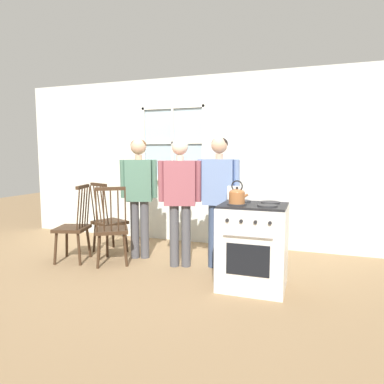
{
  "coord_description": "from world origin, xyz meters",
  "views": [
    {
      "loc": [
        1.8,
        -3.92,
        1.46
      ],
      "look_at": [
        0.44,
        -0.02,
        1.0
      ],
      "focal_mm": 32.0,
      "sensor_mm": 36.0,
      "label": 1
    }
  ],
  "objects_px": {
    "person_teen_center": "(180,190)",
    "stove": "(253,245)",
    "chair_by_window": "(112,230)",
    "chair_near_wall": "(108,222)",
    "kettle": "(237,195)",
    "person_elderly_left": "(139,186)",
    "person_adult_right": "(219,190)",
    "potted_plant": "(170,173)",
    "chair_center_cluster": "(74,228)"
  },
  "relations": [
    {
      "from": "chair_by_window",
      "to": "person_elderly_left",
      "type": "relative_size",
      "value": 0.63
    },
    {
      "from": "person_adult_right",
      "to": "person_elderly_left",
      "type": "bearing_deg",
      "value": 178.32
    },
    {
      "from": "chair_center_cluster",
      "to": "person_teen_center",
      "type": "bearing_deg",
      "value": 85.4
    },
    {
      "from": "person_elderly_left",
      "to": "stove",
      "type": "bearing_deg",
      "value": -37.48
    },
    {
      "from": "chair_near_wall",
      "to": "person_elderly_left",
      "type": "distance_m",
      "value": 0.79
    },
    {
      "from": "person_teen_center",
      "to": "stove",
      "type": "distance_m",
      "value": 1.2
    },
    {
      "from": "chair_near_wall",
      "to": "kettle",
      "type": "relative_size",
      "value": 4.24
    },
    {
      "from": "chair_center_cluster",
      "to": "potted_plant",
      "type": "distance_m",
      "value": 1.8
    },
    {
      "from": "person_elderly_left",
      "to": "potted_plant",
      "type": "distance_m",
      "value": 1.03
    },
    {
      "from": "chair_by_window",
      "to": "person_adult_right",
      "type": "bearing_deg",
      "value": 161.22
    },
    {
      "from": "person_teen_center",
      "to": "kettle",
      "type": "xyz_separation_m",
      "value": [
        0.85,
        -0.51,
        0.02
      ]
    },
    {
      "from": "person_adult_right",
      "to": "kettle",
      "type": "relative_size",
      "value": 6.76
    },
    {
      "from": "chair_near_wall",
      "to": "stove",
      "type": "height_order",
      "value": "stove"
    },
    {
      "from": "chair_by_window",
      "to": "stove",
      "type": "distance_m",
      "value": 1.9
    },
    {
      "from": "chair_near_wall",
      "to": "potted_plant",
      "type": "xyz_separation_m",
      "value": [
        0.59,
        0.95,
        0.69
      ]
    },
    {
      "from": "chair_near_wall",
      "to": "person_elderly_left",
      "type": "xyz_separation_m",
      "value": [
        0.56,
        -0.08,
        0.56
      ]
    },
    {
      "from": "person_teen_center",
      "to": "person_adult_right",
      "type": "relative_size",
      "value": 0.99
    },
    {
      "from": "chair_near_wall",
      "to": "potted_plant",
      "type": "relative_size",
      "value": 3.22
    },
    {
      "from": "chair_near_wall",
      "to": "person_elderly_left",
      "type": "height_order",
      "value": "person_elderly_left"
    },
    {
      "from": "chair_near_wall",
      "to": "person_teen_center",
      "type": "height_order",
      "value": "person_teen_center"
    },
    {
      "from": "person_elderly_left",
      "to": "person_teen_center",
      "type": "relative_size",
      "value": 1.01
    },
    {
      "from": "stove",
      "to": "potted_plant",
      "type": "distance_m",
      "value": 2.37
    },
    {
      "from": "chair_center_cluster",
      "to": "kettle",
      "type": "bearing_deg",
      "value": 68.88
    },
    {
      "from": "chair_by_window",
      "to": "person_teen_center",
      "type": "relative_size",
      "value": 0.64
    },
    {
      "from": "chair_near_wall",
      "to": "stove",
      "type": "distance_m",
      "value": 2.32
    },
    {
      "from": "chair_center_cluster",
      "to": "person_teen_center",
      "type": "distance_m",
      "value": 1.57
    },
    {
      "from": "chair_by_window",
      "to": "person_elderly_left",
      "type": "distance_m",
      "value": 0.7
    },
    {
      "from": "person_teen_center",
      "to": "person_adult_right",
      "type": "xyz_separation_m",
      "value": [
        0.48,
        0.12,
        0.01
      ]
    },
    {
      "from": "chair_center_cluster",
      "to": "person_adult_right",
      "type": "height_order",
      "value": "person_adult_right"
    },
    {
      "from": "stove",
      "to": "kettle",
      "type": "bearing_deg",
      "value": -140.39
    },
    {
      "from": "chair_center_cluster",
      "to": "person_adult_right",
      "type": "bearing_deg",
      "value": 86.19
    },
    {
      "from": "person_teen_center",
      "to": "chair_center_cluster",
      "type": "bearing_deg",
      "value": 173.37
    },
    {
      "from": "person_elderly_left",
      "to": "potted_plant",
      "type": "xyz_separation_m",
      "value": [
        0.03,
        1.03,
        0.13
      ]
    },
    {
      "from": "chair_by_window",
      "to": "chair_near_wall",
      "type": "relative_size",
      "value": 1.0
    },
    {
      "from": "chair_by_window",
      "to": "kettle",
      "type": "distance_m",
      "value": 1.85
    },
    {
      "from": "chair_by_window",
      "to": "person_teen_center",
      "type": "xyz_separation_m",
      "value": [
        0.89,
        0.21,
        0.54
      ]
    },
    {
      "from": "chair_by_window",
      "to": "kettle",
      "type": "xyz_separation_m",
      "value": [
        1.74,
        -0.3,
        0.56
      ]
    },
    {
      "from": "chair_by_window",
      "to": "chair_near_wall",
      "type": "distance_m",
      "value": 0.56
    },
    {
      "from": "chair_center_cluster",
      "to": "stove",
      "type": "xyz_separation_m",
      "value": [
        2.46,
        -0.11,
        0.01
      ]
    },
    {
      "from": "person_teen_center",
      "to": "stove",
      "type": "xyz_separation_m",
      "value": [
        1.0,
        -0.38,
        -0.53
      ]
    },
    {
      "from": "chair_by_window",
      "to": "person_adult_right",
      "type": "height_order",
      "value": "person_adult_right"
    },
    {
      "from": "chair_near_wall",
      "to": "person_adult_right",
      "type": "bearing_deg",
      "value": -159.65
    },
    {
      "from": "kettle",
      "to": "potted_plant",
      "type": "relative_size",
      "value": 0.76
    },
    {
      "from": "person_adult_right",
      "to": "stove",
      "type": "bearing_deg",
      "value": -43.33
    },
    {
      "from": "kettle",
      "to": "stove",
      "type": "bearing_deg",
      "value": 39.61
    },
    {
      "from": "chair_near_wall",
      "to": "kettle",
      "type": "height_order",
      "value": "kettle"
    },
    {
      "from": "chair_center_cluster",
      "to": "person_elderly_left",
      "type": "bearing_deg",
      "value": 103.43
    },
    {
      "from": "person_adult_right",
      "to": "potted_plant",
      "type": "height_order",
      "value": "person_adult_right"
    },
    {
      "from": "person_elderly_left",
      "to": "stove",
      "type": "relative_size",
      "value": 1.54
    },
    {
      "from": "chair_by_window",
      "to": "potted_plant",
      "type": "xyz_separation_m",
      "value": [
        0.25,
        1.39,
        0.69
      ]
    }
  ]
}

